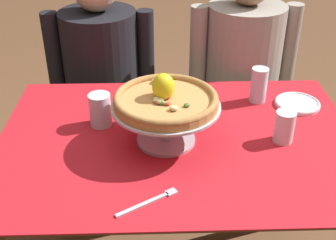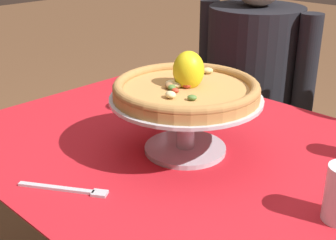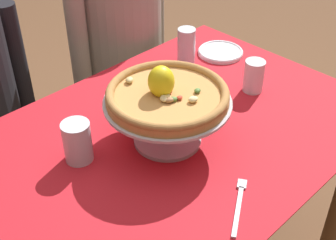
# 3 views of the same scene
# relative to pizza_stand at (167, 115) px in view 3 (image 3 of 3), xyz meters

# --- Properties ---
(dining_table) EXTENTS (1.25, 0.88, 0.76)m
(dining_table) POSITION_rel_pizza_stand_xyz_m (0.05, 0.02, -0.21)
(dining_table) COLOR brown
(dining_table) RESTS_ON ground
(pizza_stand) EXTENTS (0.36, 0.36, 0.14)m
(pizza_stand) POSITION_rel_pizza_stand_xyz_m (0.00, 0.00, 0.00)
(pizza_stand) COLOR #B7B7C1
(pizza_stand) RESTS_ON dining_table
(pizza) EXTENTS (0.34, 0.34, 0.10)m
(pizza) POSITION_rel_pizza_stand_xyz_m (-0.00, 0.00, 0.07)
(pizza) COLOR #BC8447
(pizza) RESTS_ON pizza_stand
(water_glass_side_right) EXTENTS (0.07, 0.07, 0.11)m
(water_glass_side_right) POSITION_rel_pizza_stand_xyz_m (0.40, -0.01, -0.04)
(water_glass_side_right) COLOR white
(water_glass_side_right) RESTS_ON dining_table
(water_glass_side_left) EXTENTS (0.08, 0.08, 0.12)m
(water_glass_side_left) POSITION_rel_pizza_stand_xyz_m (-0.23, 0.12, -0.04)
(water_glass_side_left) COLOR silver
(water_glass_side_left) RESTS_ON dining_table
(water_glass_back_right) EXTENTS (0.07, 0.07, 0.14)m
(water_glass_back_right) POSITION_rel_pizza_stand_xyz_m (0.37, 0.28, -0.03)
(water_glass_back_right) COLOR silver
(water_glass_back_right) RESTS_ON dining_table
(side_plate) EXTENTS (0.17, 0.17, 0.02)m
(side_plate) POSITION_rel_pizza_stand_xyz_m (0.52, 0.23, -0.08)
(side_plate) COLOR white
(side_plate) RESTS_ON dining_table
(dinner_fork) EXTENTS (0.18, 0.12, 0.01)m
(dinner_fork) POSITION_rel_pizza_stand_xyz_m (-0.05, -0.31, -0.09)
(dinner_fork) COLOR #B7B7C1
(dinner_fork) RESTS_ON dining_table
(diner_right) EXTENTS (0.52, 0.37, 1.23)m
(diner_right) POSITION_rel_pizza_stand_xyz_m (0.39, 0.68, -0.25)
(diner_right) COLOR #1E3833
(diner_right) RESTS_ON ground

